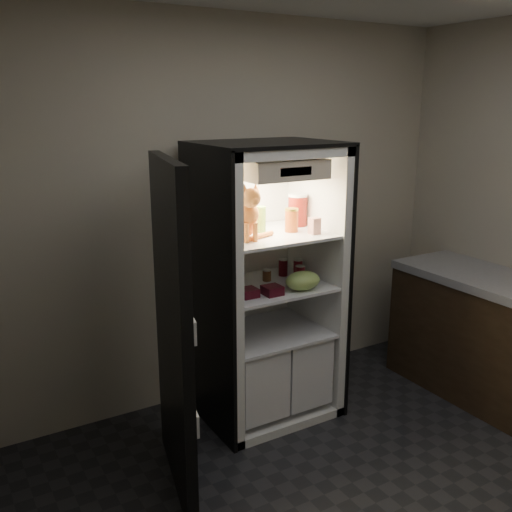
{
  "coord_description": "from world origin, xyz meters",
  "views": [
    {
      "loc": [
        -1.91,
        -1.74,
        2.11
      ],
      "look_at": [
        -0.1,
        1.32,
        1.15
      ],
      "focal_mm": 40.0,
      "sensor_mm": 36.0,
      "label": 1
    }
  ],
  "objects_px": {
    "mayo_tub": "(258,218)",
    "soda_can_a": "(283,267)",
    "condiment_jar": "(267,275)",
    "berry_box_left": "(249,293)",
    "grape_bag": "(303,281)",
    "salsa_jar": "(292,220)",
    "tabby_cat": "(244,217)",
    "parmesan_shaker": "(261,219)",
    "cream_carton": "(314,226)",
    "refrigerator": "(263,303)",
    "pepper_jar": "(297,210)",
    "soda_can_c": "(300,274)",
    "soda_can_b": "(298,268)",
    "berry_box_right": "(272,290)"
  },
  "relations": [
    {
      "from": "pepper_jar",
      "to": "cream_carton",
      "type": "distance_m",
      "value": 0.28
    },
    {
      "from": "salsa_jar",
      "to": "soda_can_b",
      "type": "bearing_deg",
      "value": 35.74
    },
    {
      "from": "refrigerator",
      "to": "soda_can_a",
      "type": "bearing_deg",
      "value": 16.94
    },
    {
      "from": "soda_can_b",
      "to": "soda_can_c",
      "type": "height_order",
      "value": "soda_can_b"
    },
    {
      "from": "soda_can_b",
      "to": "soda_can_c",
      "type": "distance_m",
      "value": 0.15
    },
    {
      "from": "parmesan_shaker",
      "to": "pepper_jar",
      "type": "bearing_deg",
      "value": 8.16
    },
    {
      "from": "parmesan_shaker",
      "to": "cream_carton",
      "type": "bearing_deg",
      "value": -39.17
    },
    {
      "from": "grape_bag",
      "to": "refrigerator",
      "type": "bearing_deg",
      "value": 117.17
    },
    {
      "from": "berry_box_right",
      "to": "refrigerator",
      "type": "bearing_deg",
      "value": 70.62
    },
    {
      "from": "berry_box_left",
      "to": "berry_box_right",
      "type": "height_order",
      "value": "berry_box_right"
    },
    {
      "from": "soda_can_c",
      "to": "soda_can_a",
      "type": "bearing_deg",
      "value": 91.66
    },
    {
      "from": "tabby_cat",
      "to": "pepper_jar",
      "type": "bearing_deg",
      "value": 22.8
    },
    {
      "from": "pepper_jar",
      "to": "grape_bag",
      "type": "bearing_deg",
      "value": -117.61
    },
    {
      "from": "refrigerator",
      "to": "berry_box_left",
      "type": "height_order",
      "value": "refrigerator"
    },
    {
      "from": "tabby_cat",
      "to": "parmesan_shaker",
      "type": "xyz_separation_m",
      "value": [
        0.18,
        0.11,
        -0.05
      ]
    },
    {
      "from": "refrigerator",
      "to": "condiment_jar",
      "type": "xyz_separation_m",
      "value": [
        0.03,
        0.01,
        0.19
      ]
    },
    {
      "from": "cream_carton",
      "to": "soda_can_c",
      "type": "bearing_deg",
      "value": 115.24
    },
    {
      "from": "cream_carton",
      "to": "soda_can_b",
      "type": "height_order",
      "value": "cream_carton"
    },
    {
      "from": "pepper_jar",
      "to": "soda_can_a",
      "type": "xyz_separation_m",
      "value": [
        -0.1,
        0.02,
        -0.4
      ]
    },
    {
      "from": "mayo_tub",
      "to": "condiment_jar",
      "type": "distance_m",
      "value": 0.39
    },
    {
      "from": "tabby_cat",
      "to": "condiment_jar",
      "type": "height_order",
      "value": "tabby_cat"
    },
    {
      "from": "mayo_tub",
      "to": "soda_can_a",
      "type": "relative_size",
      "value": 1.14
    },
    {
      "from": "refrigerator",
      "to": "soda_can_b",
      "type": "distance_m",
      "value": 0.34
    },
    {
      "from": "refrigerator",
      "to": "berry_box_right",
      "type": "bearing_deg",
      "value": -109.38
    },
    {
      "from": "soda_can_a",
      "to": "grape_bag",
      "type": "xyz_separation_m",
      "value": [
        -0.06,
        -0.32,
        0.0
      ]
    },
    {
      "from": "cream_carton",
      "to": "soda_can_b",
      "type": "xyz_separation_m",
      "value": [
        0.03,
        0.22,
        -0.34
      ]
    },
    {
      "from": "mayo_tub",
      "to": "pepper_jar",
      "type": "relative_size",
      "value": 0.6
    },
    {
      "from": "condiment_jar",
      "to": "berry_box_left",
      "type": "distance_m",
      "value": 0.35
    },
    {
      "from": "mayo_tub",
      "to": "pepper_jar",
      "type": "height_order",
      "value": "pepper_jar"
    },
    {
      "from": "refrigerator",
      "to": "pepper_jar",
      "type": "height_order",
      "value": "refrigerator"
    },
    {
      "from": "tabby_cat",
      "to": "berry_box_left",
      "type": "distance_m",
      "value": 0.47
    },
    {
      "from": "soda_can_a",
      "to": "soda_can_c",
      "type": "bearing_deg",
      "value": -88.34
    },
    {
      "from": "refrigerator",
      "to": "cream_carton",
      "type": "height_order",
      "value": "refrigerator"
    },
    {
      "from": "tabby_cat",
      "to": "grape_bag",
      "type": "xyz_separation_m",
      "value": [
        0.35,
        -0.15,
        -0.42
      ]
    },
    {
      "from": "berry_box_right",
      "to": "soda_can_a",
      "type": "bearing_deg",
      "value": 47.48
    },
    {
      "from": "refrigerator",
      "to": "cream_carton",
      "type": "relative_size",
      "value": 17.72
    },
    {
      "from": "refrigerator",
      "to": "soda_can_b",
      "type": "xyz_separation_m",
      "value": [
        0.27,
        -0.01,
        0.21
      ]
    },
    {
      "from": "cream_carton",
      "to": "soda_can_c",
      "type": "xyz_separation_m",
      "value": [
        -0.04,
        0.09,
        -0.34
      ]
    },
    {
      "from": "soda_can_b",
      "to": "soda_can_a",
      "type": "bearing_deg",
      "value": 136.88
    },
    {
      "from": "refrigerator",
      "to": "berry_box_right",
      "type": "relative_size",
      "value": 16.59
    },
    {
      "from": "condiment_jar",
      "to": "berry_box_left",
      "type": "relative_size",
      "value": 0.75
    },
    {
      "from": "parmesan_shaker",
      "to": "soda_can_b",
      "type": "distance_m",
      "value": 0.48
    },
    {
      "from": "grape_bag",
      "to": "salsa_jar",
      "type": "bearing_deg",
      "value": 84.26
    },
    {
      "from": "parmesan_shaker",
      "to": "salsa_jar",
      "type": "height_order",
      "value": "parmesan_shaker"
    },
    {
      "from": "tabby_cat",
      "to": "condiment_jar",
      "type": "bearing_deg",
      "value": 33.77
    },
    {
      "from": "soda_can_b",
      "to": "condiment_jar",
      "type": "xyz_separation_m",
      "value": [
        -0.24,
        0.03,
        -0.02
      ]
    },
    {
      "from": "refrigerator",
      "to": "mayo_tub",
      "type": "relative_size",
      "value": 14.24
    },
    {
      "from": "salsa_jar",
      "to": "soda_can_b",
      "type": "relative_size",
      "value": 1.29
    },
    {
      "from": "refrigerator",
      "to": "soda_can_a",
      "type": "distance_m",
      "value": 0.29
    },
    {
      "from": "tabby_cat",
      "to": "grape_bag",
      "type": "bearing_deg",
      "value": -17.4
    }
  ]
}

